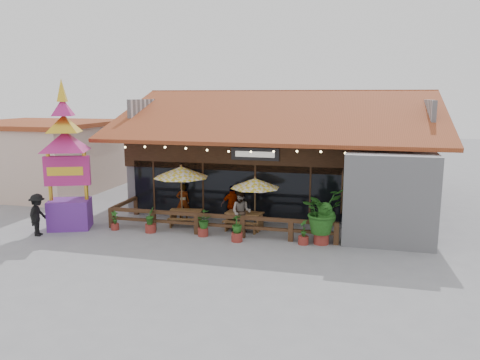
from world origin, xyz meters
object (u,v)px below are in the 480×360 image
(picnic_table_right, at_px, (245,218))
(thai_sign_tower, at_px, (65,145))
(umbrella_left, at_px, (181,172))
(tropical_plant, at_px, (322,212))
(umbrella_right, at_px, (255,183))
(picnic_table_left, at_px, (186,215))
(pedestrian, at_px, (38,215))

(picnic_table_right, height_order, thai_sign_tower, thai_sign_tower)
(umbrella_left, height_order, picnic_table_right, umbrella_left)
(umbrella_left, distance_m, tropical_plant, 6.73)
(umbrella_right, height_order, picnic_table_left, umbrella_right)
(tropical_plant, bearing_deg, pedestrian, -171.19)
(umbrella_right, xyz_separation_m, picnic_table_left, (-3.15, -0.21, -1.57))
(umbrella_right, bearing_deg, thai_sign_tower, -166.12)
(pedestrian, bearing_deg, thai_sign_tower, -39.20)
(picnic_table_left, relative_size, picnic_table_right, 0.95)
(picnic_table_left, distance_m, picnic_table_right, 2.74)
(picnic_table_left, xyz_separation_m, thai_sign_tower, (-4.77, -1.75, 3.22))
(umbrella_left, relative_size, thai_sign_tower, 0.43)
(picnic_table_left, bearing_deg, umbrella_right, 3.85)
(umbrella_left, bearing_deg, umbrella_right, -1.13)
(umbrella_left, xyz_separation_m, pedestrian, (-5.12, -3.31, -1.48))
(tropical_plant, distance_m, pedestrian, 11.74)
(umbrella_left, distance_m, umbrella_right, 3.46)
(picnic_table_right, relative_size, thai_sign_tower, 0.25)
(umbrella_right, bearing_deg, picnic_table_right, -152.89)
(picnic_table_right, relative_size, tropical_plant, 0.76)
(thai_sign_tower, height_order, tropical_plant, thai_sign_tower)
(tropical_plant, height_order, pedestrian, tropical_plant)
(umbrella_left, xyz_separation_m, umbrella_right, (3.45, -0.07, -0.34))
(picnic_table_right, xyz_separation_m, thai_sign_tower, (-7.51, -1.75, 3.18))
(umbrella_right, distance_m, picnic_table_right, 1.59)
(umbrella_right, xyz_separation_m, picnic_table_right, (-0.41, -0.21, -1.52))
(picnic_table_right, relative_size, pedestrian, 0.96)
(picnic_table_right, bearing_deg, umbrella_right, 27.11)
(thai_sign_tower, height_order, pedestrian, thai_sign_tower)
(umbrella_left, bearing_deg, thai_sign_tower, -155.64)
(thai_sign_tower, distance_m, tropical_plant, 11.22)
(picnic_table_right, height_order, pedestrian, pedestrian)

